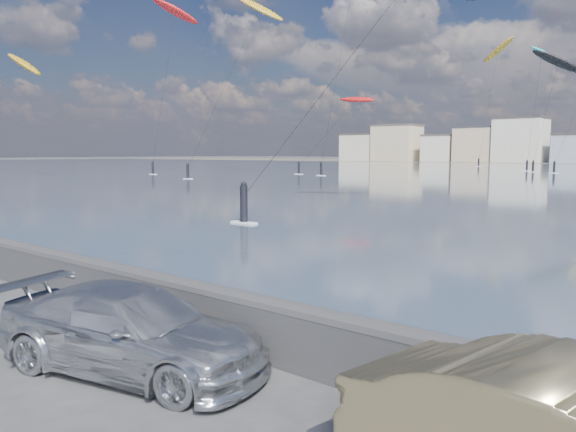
% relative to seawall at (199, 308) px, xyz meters
% --- Properties ---
extents(ground, '(700.00, 700.00, 0.00)m').
position_rel_seawall_xyz_m(ground, '(0.00, -2.70, -0.58)').
color(ground, '#333335').
rests_on(ground, ground).
extents(seawall, '(400.00, 0.36, 1.08)m').
position_rel_seawall_xyz_m(seawall, '(0.00, 0.00, 0.00)').
color(seawall, '#28282B').
rests_on(seawall, ground).
extents(car_silver, '(4.78, 2.85, 1.30)m').
position_rel_seawall_xyz_m(car_silver, '(0.31, -1.65, 0.07)').
color(car_silver, silver).
rests_on(car_silver, ground).
extents(kitesurfer_7, '(4.21, 15.74, 23.82)m').
position_rel_seawall_xyz_m(kitesurfer_7, '(-25.35, 109.44, 21.44)').
color(kitesurfer_7, '#19BFBF').
rests_on(kitesurfer_7, ground).
extents(kitesurfer_8, '(8.87, 17.37, 17.22)m').
position_rel_seawall_xyz_m(kitesurfer_8, '(-66.76, 28.87, 13.98)').
color(kitesurfer_8, '#BF8C19').
rests_on(kitesurfer_8, ground).
extents(kitesurfer_9, '(7.78, 11.98, 28.59)m').
position_rel_seawall_xyz_m(kitesurfer_9, '(-66.67, 54.19, 25.04)').
color(kitesurfer_9, red).
rests_on(kitesurfer_9, ground).
extents(kitesurfer_11, '(9.74, 15.17, 22.69)m').
position_rel_seawall_xyz_m(kitesurfer_11, '(-21.27, 105.18, 18.94)').
color(kitesurfer_11, black).
rests_on(kitesurfer_11, ground).
extents(kitesurfer_12, '(9.08, 16.42, 13.17)m').
position_rel_seawall_xyz_m(kitesurfer_12, '(-44.68, 74.28, 11.39)').
color(kitesurfer_12, red).
rests_on(kitesurfer_12, ground).
extents(kitesurfer_16, '(9.63, 16.28, 31.99)m').
position_rel_seawall_xyz_m(kitesurfer_16, '(-43.88, 137.95, 27.96)').
color(kitesurfer_16, '#BF8C19').
rests_on(kitesurfer_16, ground).
extents(kitesurfer_18, '(7.23, 18.78, 26.78)m').
position_rel_seawall_xyz_m(kitesurfer_18, '(-49.51, 55.49, 23.14)').
color(kitesurfer_18, '#BF8C19').
rests_on(kitesurfer_18, ground).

